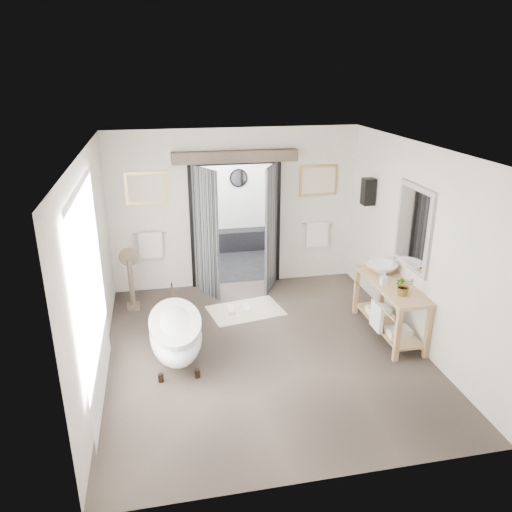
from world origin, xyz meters
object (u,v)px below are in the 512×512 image
at_px(rug, 246,311).
at_px(basin, 382,269).
at_px(clawfoot_tub, 176,332).
at_px(vanity, 389,304).

relative_size(rug, basin, 2.48).
xyz_separation_m(clawfoot_tub, rug, (1.21, 1.19, -0.38)).
relative_size(clawfoot_tub, basin, 3.37).
distance_m(vanity, basin, 0.58).
bearing_deg(clawfoot_tub, vanity, 0.13).
bearing_deg(vanity, rug, 149.20).
bearing_deg(rug, clawfoot_tub, -135.48).
relative_size(vanity, rug, 1.33).
bearing_deg(basin, vanity, -85.53).
relative_size(clawfoot_tub, vanity, 1.02).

